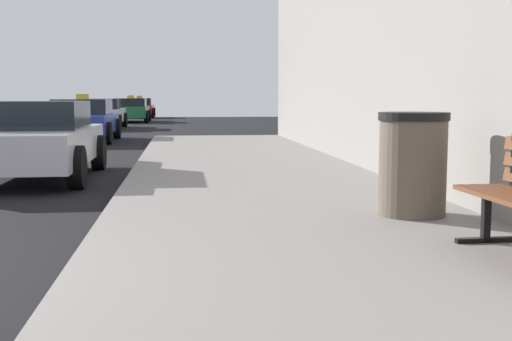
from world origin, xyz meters
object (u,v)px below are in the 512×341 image
Objects in this scene: car_green at (131,110)px; car_silver at (35,140)px; car_red at (139,108)px; car_blue at (82,120)px; trash_bin at (413,164)px; car_white at (101,113)px.

car_silver is at bearing 90.78° from car_green.
car_blue is at bearing 89.38° from car_red.
car_green reaches higher than car_silver.
car_blue is at bearing 110.86° from trash_bin.
car_silver is (-4.68, 4.69, -0.03)m from trash_bin.
car_blue is (-0.60, 9.16, 0.00)m from car_silver.
car_blue is 1.00× the size of car_green.
car_white is (-1.02, 17.44, 0.00)m from car_silver.
car_green is at bearing 99.64° from trash_bin.
trash_bin is 6.62m from car_silver.
car_red reaches higher than car_silver.
car_red is at bearing -89.39° from car_silver.
car_silver is at bearing 90.61° from car_red.
car_silver reaches higher than trash_bin.
car_silver is 24.87m from car_green.
car_red is (0.25, 23.21, -0.00)m from car_blue.
car_green is (-5.02, 29.56, -0.02)m from trash_bin.
car_silver is 32.37m from car_red.
car_white is (-0.42, 8.28, -0.00)m from car_blue.
car_red reaches higher than car_white.
trash_bin is at bearing 104.43° from car_white.
car_blue is at bearing 92.89° from car_white.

